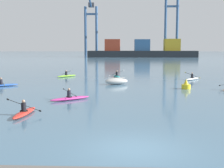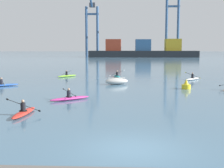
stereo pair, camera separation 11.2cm
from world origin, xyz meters
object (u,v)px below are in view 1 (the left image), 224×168
(capsized_dinghy, at_px, (116,81))
(gantry_crane_west, at_px, (91,23))
(channel_buoy, at_px, (186,85))
(kayak_red, at_px, (24,112))
(container_barge, at_px, (142,51))
(kayak_teal, at_px, (117,76))
(kayak_lime, at_px, (67,76))
(kayak_white, at_px, (192,79))
(gantry_crane_west_mid, at_px, (172,18))
(kayak_blue, at_px, (2,85))
(kayak_magenta, at_px, (70,98))

(capsized_dinghy, bearing_deg, gantry_crane_west, 97.77)
(channel_buoy, distance_m, kayak_red, 17.48)
(container_barge, height_order, kayak_teal, container_barge)
(kayak_lime, bearing_deg, kayak_red, -84.99)
(container_barge, relative_size, kayak_white, 16.15)
(channel_buoy, bearing_deg, container_barge, 89.13)
(capsized_dinghy, height_order, kayak_red, kayak_red)
(gantry_crane_west, height_order, kayak_lime, gantry_crane_west)
(gantry_crane_west_mid, height_order, kayak_teal, gantry_crane_west_mid)
(kayak_blue, bearing_deg, kayak_red, -63.04)
(gantry_crane_west, xyz_separation_m, kayak_red, (10.25, -129.03, -15.96))
(gantry_crane_west, distance_m, kayak_magenta, 125.23)
(gantry_crane_west_mid, xyz_separation_m, kayak_blue, (-34.82, -114.93, -18.18))
(container_barge, distance_m, kayak_lime, 98.93)
(container_barge, xyz_separation_m, kayak_blue, (-20.82, -108.88, -2.70))
(gantry_crane_west_mid, height_order, kayak_lime, gantry_crane_west_mid)
(container_barge, height_order, gantry_crane_west_mid, gantry_crane_west_mid)
(kayak_blue, bearing_deg, kayak_teal, 42.38)
(kayak_blue, bearing_deg, channel_buoy, -3.35)
(capsized_dinghy, height_order, kayak_magenta, kayak_magenta)
(channel_buoy, distance_m, kayak_lime, 19.02)
(gantry_crane_west, xyz_separation_m, kayak_teal, (15.20, -104.57, -15.96))
(gantry_crane_west, bearing_deg, kayak_blue, -88.35)
(channel_buoy, xyz_separation_m, kayak_white, (2.56, 8.92, -0.19))
(kayak_blue, height_order, kayak_magenta, kayak_blue)
(container_barge, bearing_deg, kayak_magenta, -95.88)
(gantry_crane_west, relative_size, capsized_dinghy, 11.09)
(kayak_white, bearing_deg, kayak_blue, -160.24)
(gantry_crane_west_mid, distance_m, capsized_dinghy, 116.17)
(kayak_teal, relative_size, kayak_red, 1.01)
(container_barge, relative_size, kayak_teal, 14.24)
(gantry_crane_west_mid, height_order, kayak_blue, gantry_crane_west_mid)
(kayak_magenta, bearing_deg, container_barge, 84.12)
(capsized_dinghy, bearing_deg, kayak_red, -107.83)
(gantry_crane_west, bearing_deg, kayak_lime, -85.57)
(container_barge, xyz_separation_m, kayak_magenta, (-12.07, -117.09, -2.70))
(channel_buoy, bearing_deg, kayak_teal, 121.29)
(container_barge, height_order, gantry_crane_west, gantry_crane_west)
(gantry_crane_west_mid, height_order, channel_buoy, gantry_crane_west_mid)
(channel_buoy, bearing_deg, kayak_magenta, -145.70)
(channel_buoy, xyz_separation_m, kayak_lime, (-14.40, 12.42, -0.19))
(kayak_blue, height_order, kayak_white, kayak_blue)
(kayak_magenta, xyz_separation_m, kayak_lime, (-4.01, 19.51, 0.00))
(kayak_red, bearing_deg, channel_buoy, 45.65)
(capsized_dinghy, xyz_separation_m, kayak_teal, (-0.21, 8.40, -0.18))
(kayak_lime, bearing_deg, channel_buoy, -40.78)
(kayak_white, distance_m, kayak_lime, 17.32)
(kayak_red, distance_m, kayak_magenta, 5.71)
(kayak_white, height_order, kayak_red, kayak_red)
(capsized_dinghy, relative_size, kayak_magenta, 0.92)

